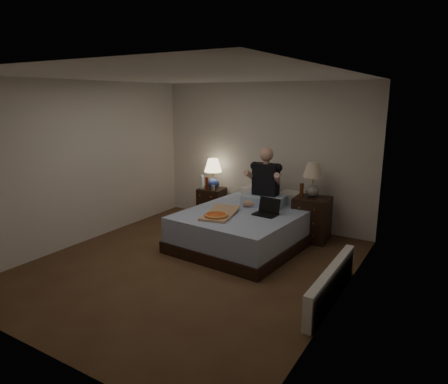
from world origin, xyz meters
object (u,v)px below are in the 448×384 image
Objects in this scene: water_bottle at (202,182)px; beer_bottle_left at (207,183)px; soda_can at (213,188)px; laptop at (265,207)px; person at (265,177)px; bed at (248,226)px; lamp_left at (213,174)px; nightstand_right at (311,219)px; lamp_right at (313,179)px; radiator at (331,284)px; nightstand_left at (212,204)px; beer_bottle_right at (302,190)px; pizza_box at (216,216)px.

beer_bottle_left is at bearing -16.21° from water_bottle.
soda_can is 1.62m from laptop.
soda_can is 0.11× the size of person.
laptop is at bearing -29.01° from soda_can.
lamp_left is at bearing 149.89° from bed.
beer_bottle_left is at bearing 163.47° from person.
beer_bottle_left is 1.38m from person.
person reaches higher than laptop.
bed is 3.10× the size of nightstand_right.
soda_can is at bearing -178.62° from lamp_right.
nightstand_right is 1.98m from radiator.
lamp_left is at bearing 153.58° from laptop.
lamp_right is 1.65× the size of laptop.
water_bottle is (-0.19, -0.09, -0.16)m from lamp_left.
nightstand_right reaches higher than radiator.
lamp_right reaches higher than nightstand_left.
radiator is at bearing -67.15° from nightstand_right.
bed is 9.46× the size of beer_bottle_left.
soda_can is 0.06× the size of radiator.
beer_bottle_left is 1.00× the size of beer_bottle_right.
beer_bottle_left is 3.43m from radiator.
nightstand_left is 0.43m from beer_bottle_left.
water_bottle is 1.09× the size of beer_bottle_right.
laptop is 0.45× the size of pizza_box.
lamp_right is at bearing 0.84° from beer_bottle_left.
person is at bearing -154.02° from lamp_right.
soda_can is 0.16m from beer_bottle_left.
beer_bottle_left is (-0.15, 0.02, 0.06)m from soda_can.
beer_bottle_left reaches higher than bed.
person is 1.22× the size of pizza_box.
person is 2.74× the size of laptop.
beer_bottle_left is at bearing -111.80° from lamp_left.
water_bottle is 2.02m from beer_bottle_right.
nightstand_left is at bearing 24.88° from water_bottle.
soda_can is at bearing 177.02° from nightstand_right.
water_bottle is at bearing 179.69° from lamp_right.
laptop reaches higher than radiator.
beer_bottle_left reaches higher than nightstand_right.
lamp_right is at bearing 116.44° from nightstand_right.
beer_bottle_right is (1.87, -0.12, 0.12)m from beer_bottle_left.
nightstand_left is 2.08m from lamp_right.
nightstand_left is at bearing 172.71° from beer_bottle_right.
nightstand_right is 2.81× the size of water_bottle.
bed reaches higher than radiator.
lamp_left is 1.00× the size of lamp_right.
pizza_box reaches higher than radiator.
lamp_left reaches higher than beer_bottle_left.
lamp_left is 0.29m from soda_can.
radiator is at bearing -33.33° from soda_can.
nightstand_right is (0.80, 0.65, 0.08)m from bed.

